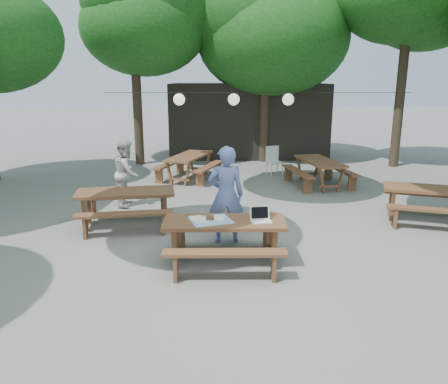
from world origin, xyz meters
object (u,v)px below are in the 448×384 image
at_px(main_picnic_table, 224,241).
at_px(second_person, 127,173).
at_px(woman, 226,195).
at_px(plastic_chair, 274,167).
at_px(picnic_table_nw, 126,208).

bearing_deg(main_picnic_table, second_person, 123.74).
relative_size(woman, plastic_chair, 2.04).
height_order(picnic_table_nw, plastic_chair, plastic_chair).
bearing_deg(picnic_table_nw, main_picnic_table, -51.89).
xyz_separation_m(main_picnic_table, plastic_chair, (1.66, 6.91, -0.13)).
distance_m(woman, second_person, 3.43).
relative_size(woman, second_person, 1.14).
bearing_deg(main_picnic_table, woman, 87.76).
distance_m(main_picnic_table, second_person, 4.19).
height_order(woman, plastic_chair, woman).
xyz_separation_m(second_person, plastic_chair, (3.98, 3.43, -0.54)).
bearing_deg(woman, picnic_table_nw, -28.64).
relative_size(main_picnic_table, plastic_chair, 2.22).
bearing_deg(second_person, main_picnic_table, -148.44).
distance_m(picnic_table_nw, plastic_chair, 6.19).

